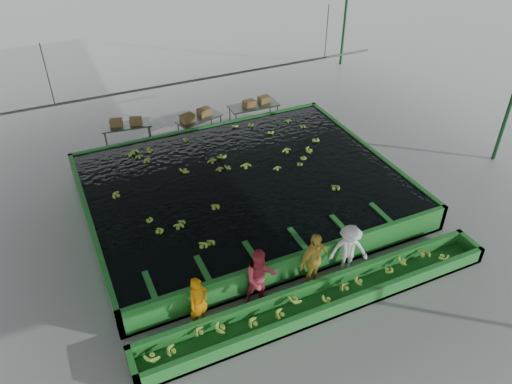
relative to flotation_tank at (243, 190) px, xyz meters
name	(u,v)px	position (x,y,z in m)	size (l,w,h in m)	color
ground	(263,226)	(0.00, -1.50, -0.45)	(80.00, 80.00, 0.00)	gray
shed_roof	(264,75)	(0.00, -1.50, 4.55)	(20.00, 22.00, 0.04)	gray
shed_posts	(263,158)	(0.00, -1.50, 2.05)	(20.00, 22.00, 5.00)	#174523
flotation_tank	(243,190)	(0.00, 0.00, 0.00)	(10.00, 8.00, 0.90)	#22752A
tank_water	(243,180)	(0.00, 0.00, 0.40)	(9.70, 7.70, 0.00)	black
sorting_trough	(322,299)	(0.00, -5.10, -0.20)	(10.00, 1.00, 0.50)	#22752A
cableway_rail	(203,79)	(0.00, 3.50, 2.55)	(0.08, 0.08, 14.00)	#59605B
rail_hanger_left	(47,75)	(-5.00, 3.50, 3.55)	(0.04, 0.04, 2.00)	#59605B
rail_hanger_right	(327,32)	(5.00, 3.50, 3.55)	(0.04, 0.04, 2.00)	#59605B
worker_a	(199,302)	(-3.05, -4.30, 0.30)	(0.55, 0.36, 1.50)	orange
worker_b	(260,278)	(-1.40, -4.30, 0.43)	(0.86, 0.67, 1.76)	#BB3342
worker_c	(314,260)	(0.16, -4.30, 0.42)	(1.02, 0.42, 1.74)	gold
worker_d	(349,250)	(1.26, -4.30, 0.36)	(1.05, 0.60, 1.63)	white
packing_table_left	(128,135)	(-2.62, 5.38, -0.02)	(1.89, 0.76, 0.86)	#59605B
packing_table_mid	(200,127)	(0.17, 4.79, -0.03)	(1.83, 0.73, 0.83)	#59605B
packing_table_right	(254,115)	(2.54, 4.76, 0.02)	(2.06, 0.82, 0.94)	#59605B
box_stack_left	(126,125)	(-2.61, 5.37, 0.41)	(1.22, 0.34, 0.26)	brown
box_stack_mid	(196,118)	(0.05, 4.83, 0.38)	(1.34, 0.37, 0.29)	brown
box_stack_right	(257,104)	(2.69, 4.78, 0.49)	(1.20, 0.33, 0.26)	brown
floating_bananas	(234,168)	(0.00, 0.80, 0.40)	(9.02, 6.15, 0.12)	#87C138
trough_bananas	(323,295)	(0.00, -5.10, -0.05)	(8.69, 0.58, 0.12)	#87C138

